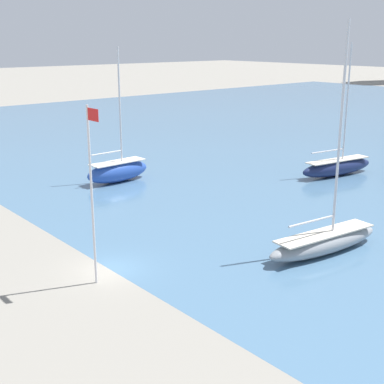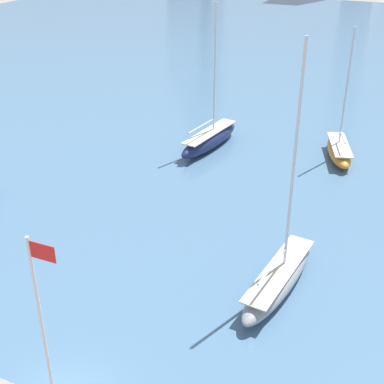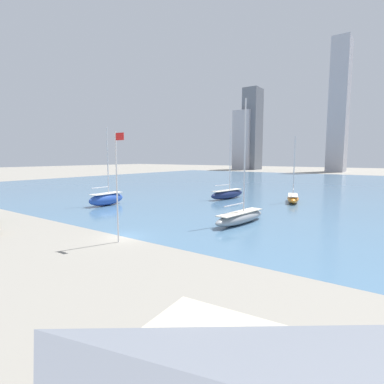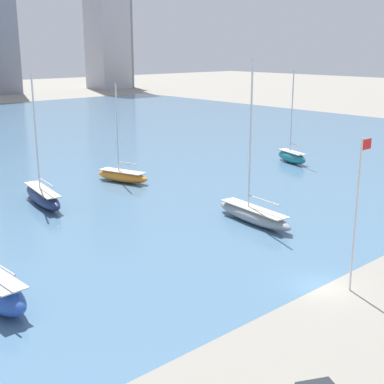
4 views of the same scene
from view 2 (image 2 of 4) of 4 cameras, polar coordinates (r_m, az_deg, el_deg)
harbor_water at (r=87.88m, az=14.59°, el=12.94°), size 180.00×140.00×0.00m
flag_pole at (r=23.19m, az=-15.34°, el=-15.01°), size 1.24×0.14×10.86m
sailboat_navy at (r=53.84m, az=1.89°, el=5.68°), size 3.44×10.05×14.03m
sailboat_gray at (r=34.46m, az=9.27°, el=-8.92°), size 3.23×10.20×15.64m
sailboat_orange at (r=53.58m, az=15.42°, el=4.35°), size 4.24×7.87×12.30m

